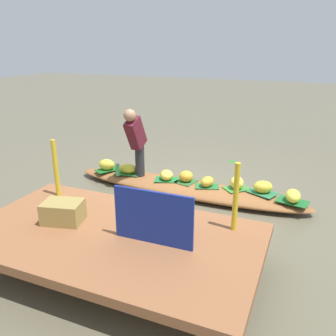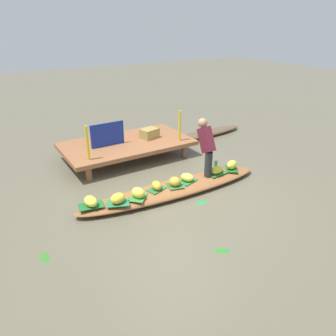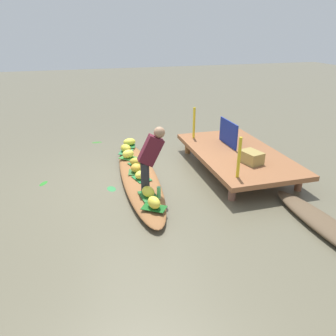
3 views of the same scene
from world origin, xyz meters
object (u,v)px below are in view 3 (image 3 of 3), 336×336
Objects in this scene: banana_bunch_3 at (128,154)px; vendor_boat at (139,176)px; market_banner at (228,133)px; produce_crate at (251,157)px; moored_boat at (332,230)px; water_bottle at (159,192)px; banana_bunch_6 at (154,203)px; banana_bunch_1 at (129,142)px; banana_bunch_5 at (136,161)px; vendor_person at (150,155)px; banana_bunch_4 at (126,148)px; banana_bunch_0 at (142,175)px; banana_bunch_2 at (148,192)px; banana_bunch_7 at (136,168)px.

vendor_boat is at bearing 5.42° from banana_bunch_3.
produce_crate is (1.15, -0.02, -0.17)m from market_banner.
moored_boat is at bearing 8.22° from produce_crate.
market_banner reaches higher than water_bottle.
banana_bunch_6 is at bearing -69.40° from produce_crate.
banana_bunch_3 is at bearing -11.48° from banana_bunch_1.
produce_crate reaches higher than banana_bunch_3.
banana_bunch_5 is 2.26m from market_banner.
produce_crate is at bearing 56.49° from banana_bunch_3.
banana_bunch_1 is at bearing 179.50° from vendor_person.
banana_bunch_4 is at bearing -175.26° from water_bottle.
banana_bunch_1 reaches higher than banana_bunch_0.
banana_bunch_4 is at bearing -176.09° from vendor_person.
banana_bunch_4 is 2.78m from banana_bunch_6.
moored_boat is 3.51m from banana_bunch_0.
produce_crate reaches higher than banana_bunch_2.
moored_boat is at bearing 52.07° from vendor_person.
banana_bunch_4 reaches higher than banana_bunch_5.
banana_bunch_0 is (-2.43, -2.52, 0.19)m from moored_boat.
moored_boat is at bearing 42.92° from banana_bunch_7.
water_bottle is at bearing 4.74° from banana_bunch_4.
banana_bunch_5 is 0.61× the size of produce_crate.
water_bottle is at bearing 4.21° from banana_bunch_5.
banana_bunch_4 is 2.47m from market_banner.
vendor_person is at bearing 171.04° from banana_bunch_6.
banana_bunch_1 reaches higher than moored_boat.
produce_crate is at bearing -1.93° from market_banner.
produce_crate reaches higher than banana_bunch_4.
moored_boat is 9.83× the size of banana_bunch_0.
banana_bunch_3 is (0.86, -0.17, 0.01)m from banana_bunch_1.
banana_bunch_0 and banana_bunch_2 have the same top height.
market_banner is at bearing 131.35° from banana_bunch_6.
produce_crate is at bearing -174.06° from moored_boat.
vendor_boat is 2.37m from market_banner.
banana_bunch_3 is 2.38m from market_banner.
vendor_boat is 0.43m from banana_bunch_5.
banana_bunch_4 is at bearing -174.28° from banana_bunch_5.
banana_bunch_6 reaches higher than banana_bunch_2.
banana_bunch_3 is 0.62× the size of produce_crate.
moored_boat is 2.15m from produce_crate.
produce_crate is at bearing 64.21° from banana_bunch_5.
banana_bunch_6 is 1.34× the size of water_bottle.
banana_bunch_6 is 0.36m from water_bottle.
banana_bunch_7 reaches higher than banana_bunch_2.
banana_bunch_5 is 0.31× the size of market_banner.
banana_bunch_2 is (-1.68, -2.55, 0.19)m from moored_boat.
banana_bunch_5 reaches higher than moored_boat.
moored_boat is 4.45m from banana_bunch_3.
banana_bunch_6 is 1.53m from banana_bunch_7.
banana_bunch_5 is at bearing -179.55° from vendor_boat.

